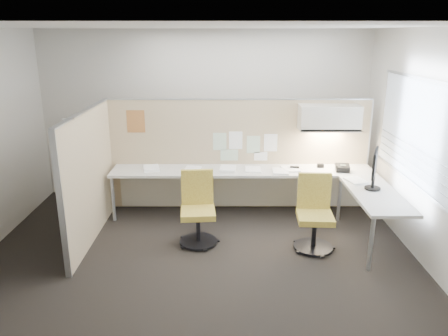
{
  "coord_description": "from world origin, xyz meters",
  "views": [
    {
      "loc": [
        0.31,
        -5.09,
        2.73
      ],
      "look_at": [
        0.32,
        0.8,
        0.9
      ],
      "focal_mm": 35.0,
      "sensor_mm": 36.0,
      "label": 1
    }
  ],
  "objects_px": {
    "chair_left": "(198,211)",
    "monitor": "(375,167)",
    "desk": "(265,181)",
    "phone": "(342,168)",
    "chair_right": "(314,215)"
  },
  "relations": [
    {
      "from": "chair_right",
      "to": "phone",
      "type": "distance_m",
      "value": 1.23
    },
    {
      "from": "chair_right",
      "to": "phone",
      "type": "bearing_deg",
      "value": 63.0
    },
    {
      "from": "desk",
      "to": "monitor",
      "type": "relative_size",
      "value": 7.47
    },
    {
      "from": "desk",
      "to": "monitor",
      "type": "height_order",
      "value": "monitor"
    },
    {
      "from": "desk",
      "to": "phone",
      "type": "distance_m",
      "value": 1.18
    },
    {
      "from": "chair_left",
      "to": "monitor",
      "type": "xyz_separation_m",
      "value": [
        2.34,
        0.06,
        0.59
      ]
    },
    {
      "from": "chair_left",
      "to": "monitor",
      "type": "distance_m",
      "value": 2.41
    },
    {
      "from": "monitor",
      "to": "chair_left",
      "type": "bearing_deg",
      "value": 114.08
    },
    {
      "from": "chair_left",
      "to": "chair_right",
      "type": "relative_size",
      "value": 1.0
    },
    {
      "from": "phone",
      "to": "chair_right",
      "type": "bearing_deg",
      "value": -113.22
    },
    {
      "from": "phone",
      "to": "chair_left",
      "type": "bearing_deg",
      "value": -150.72
    },
    {
      "from": "chair_left",
      "to": "monitor",
      "type": "height_order",
      "value": "monitor"
    },
    {
      "from": "monitor",
      "to": "chair_right",
      "type": "bearing_deg",
      "value": 128.12
    },
    {
      "from": "desk",
      "to": "chair_left",
      "type": "relative_size",
      "value": 4.14
    },
    {
      "from": "desk",
      "to": "chair_right",
      "type": "xyz_separation_m",
      "value": [
        0.57,
        -0.96,
        -0.15
      ]
    }
  ]
}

